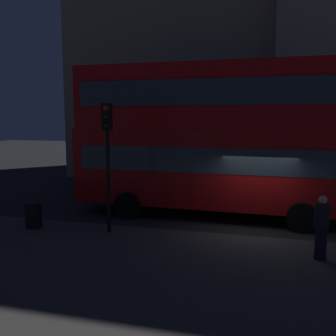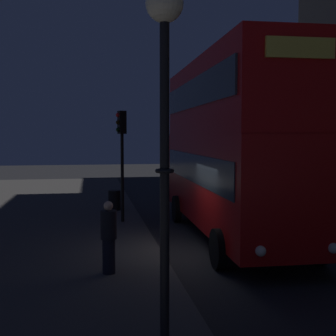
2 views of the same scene
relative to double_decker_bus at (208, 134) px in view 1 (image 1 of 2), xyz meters
The scene contains 7 objects.
ground_plane 4.09m from the double_decker_bus, 39.25° to the right, with size 80.00×80.00×0.00m, color #232326.
sidewalk_slab 8.36m from the double_decker_bus, 75.18° to the right, with size 44.00×9.78×0.12m, color #423F3D.
building_with_clock 12.59m from the double_decker_bus, 103.36° to the left, with size 14.99×8.76×15.76m.
double_decker_bus is the anchor object (origin of this frame).
traffic_light_near_kerb 4.31m from the double_decker_bus, 127.86° to the right, with size 0.38×0.39×4.14m.
pedestrian 5.97m from the double_decker_bus, 48.27° to the right, with size 0.38×0.38×1.71m.
litter_bin 6.93m from the double_decker_bus, 146.39° to the right, with size 0.54×0.54×0.86m, color black.
Camera 1 is at (0.41, -13.00, 3.87)m, focal length 41.31 mm.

